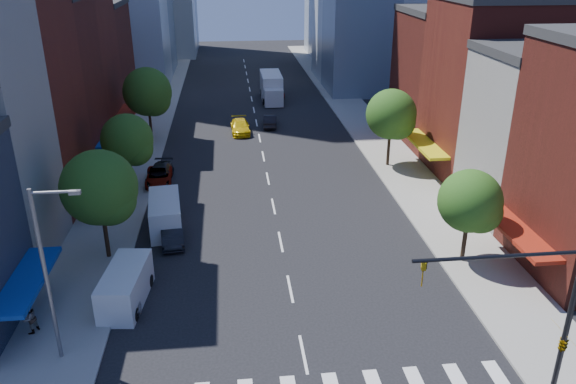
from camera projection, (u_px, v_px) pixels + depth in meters
name	position (u px, v px, depth m)	size (l,w,h in m)	color
ground	(303.00, 354.00, 28.19)	(220.00, 220.00, 0.00)	black
sidewalk_left	(147.00, 130.00, 63.50)	(5.00, 120.00, 0.15)	gray
sidewalk_right	(364.00, 124.00, 65.97)	(5.00, 120.00, 0.15)	gray
bldg_left_3	(26.00, 89.00, 49.68)	(12.00, 8.00, 15.00)	#4E1B13
bldg_left_4	(51.00, 61.00, 57.06)	(12.00, 9.00, 17.00)	#5A1A15
bldg_left_5	(76.00, 64.00, 66.53)	(12.00, 10.00, 13.00)	#4E1B13
bldg_right_1	(558.00, 137.00, 41.63)	(12.00, 8.00, 12.00)	#B6B2A8
bldg_right_2	(505.00, 90.00, 49.27)	(12.00, 10.00, 15.00)	#5A1A15
bldg_right_3	(459.00, 78.00, 58.81)	(12.00, 10.00, 13.00)	#4E1B13
traffic_signal	(555.00, 328.00, 23.42)	(7.24, 2.24, 8.00)	black
streetlight	(48.00, 266.00, 25.86)	(2.25, 0.25, 9.00)	slate
tree_left_near	(102.00, 191.00, 35.14)	(4.80, 4.80, 7.30)	black
tree_left_mid	(129.00, 142.00, 45.33)	(4.20, 4.20, 6.65)	black
tree_left_far	(149.00, 94.00, 57.87)	(5.00, 5.00, 7.75)	black
tree_right_near	(472.00, 204.00, 34.94)	(4.00, 4.00, 6.20)	black
tree_right_far	(393.00, 116.00, 51.14)	(4.60, 4.60, 7.20)	black
parked_car_front	(127.00, 288.00, 32.35)	(1.86, 4.63, 1.58)	#BBBCC1
parked_car_second	(172.00, 232.00, 38.97)	(1.50, 4.29, 1.41)	black
parked_car_third	(159.00, 177.00, 48.76)	(2.18, 4.73, 1.32)	#999999
parked_car_rear	(160.00, 173.00, 49.44)	(1.91, 4.71, 1.37)	black
cargo_van_near	(125.00, 288.00, 31.85)	(2.58, 5.26, 2.16)	silver
cargo_van_far	(165.00, 215.00, 40.56)	(2.73, 5.63, 2.31)	silver
taxi	(240.00, 127.00, 62.62)	(2.01, 4.95, 1.44)	#E1BC0B
traffic_car_oncoming	(270.00, 121.00, 64.97)	(1.47, 4.20, 1.38)	black
traffic_car_far	(278.00, 92.00, 78.37)	(1.66, 4.12, 1.40)	#999999
box_truck	(271.00, 88.00, 76.28)	(2.78, 8.80, 3.54)	silver
pedestrian_far	(29.00, 318.00, 29.25)	(0.85, 0.66, 1.75)	#999999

